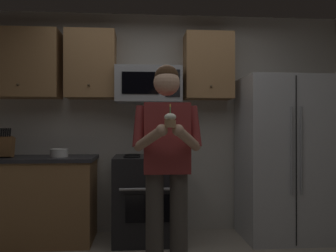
{
  "coord_description": "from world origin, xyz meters",
  "views": [
    {
      "loc": [
        -0.24,
        -2.5,
        1.24
      ],
      "look_at": [
        -0.01,
        0.39,
        1.25
      ],
      "focal_mm": 37.4,
      "sensor_mm": 36.0,
      "label": 1
    }
  ],
  "objects_px": {
    "oven_range": "(149,198)",
    "knife_block": "(5,146)",
    "microwave": "(148,85)",
    "bowl_large_white": "(59,153)",
    "refrigerator": "(282,157)",
    "person": "(167,157)",
    "cupcake": "(170,120)"
  },
  "relations": [
    {
      "from": "cupcake",
      "to": "oven_range",
      "type": "bearing_deg",
      "value": 95.62
    },
    {
      "from": "microwave",
      "to": "cupcake",
      "type": "xyz_separation_m",
      "value": [
        0.13,
        -1.43,
        -0.43
      ]
    },
    {
      "from": "refrigerator",
      "to": "knife_block",
      "type": "xyz_separation_m",
      "value": [
        -3.02,
        0.01,
        0.14
      ]
    },
    {
      "from": "microwave",
      "to": "bowl_large_white",
      "type": "relative_size",
      "value": 3.83
    },
    {
      "from": "microwave",
      "to": "cupcake",
      "type": "bearing_deg",
      "value": -84.85
    },
    {
      "from": "bowl_large_white",
      "to": "oven_range",
      "type": "bearing_deg",
      "value": 1.09
    },
    {
      "from": "microwave",
      "to": "knife_block",
      "type": "xyz_separation_m",
      "value": [
        -1.52,
        -0.15,
        -0.68
      ]
    },
    {
      "from": "knife_block",
      "to": "oven_range",
      "type": "bearing_deg",
      "value": 1.12
    },
    {
      "from": "person",
      "to": "knife_block",
      "type": "bearing_deg",
      "value": 150.07
    },
    {
      "from": "person",
      "to": "refrigerator",
      "type": "bearing_deg",
      "value": 34.41
    },
    {
      "from": "refrigerator",
      "to": "oven_range",
      "type": "bearing_deg",
      "value": 178.5
    },
    {
      "from": "microwave",
      "to": "refrigerator",
      "type": "height_order",
      "value": "microwave"
    },
    {
      "from": "bowl_large_white",
      "to": "person",
      "type": "bearing_deg",
      "value": -41.32
    },
    {
      "from": "refrigerator",
      "to": "bowl_large_white",
      "type": "bearing_deg",
      "value": 179.51
    },
    {
      "from": "refrigerator",
      "to": "person",
      "type": "relative_size",
      "value": 1.02
    },
    {
      "from": "knife_block",
      "to": "person",
      "type": "bearing_deg",
      "value": -29.93
    },
    {
      "from": "oven_range",
      "to": "knife_block",
      "type": "relative_size",
      "value": 2.91
    },
    {
      "from": "oven_range",
      "to": "person",
      "type": "xyz_separation_m",
      "value": [
        0.13,
        -0.98,
        0.53
      ]
    },
    {
      "from": "person",
      "to": "cupcake",
      "type": "xyz_separation_m",
      "value": [
        0.0,
        -0.33,
        0.3
      ]
    },
    {
      "from": "microwave",
      "to": "person",
      "type": "xyz_separation_m",
      "value": [
        0.13,
        -1.1,
        -0.72
      ]
    },
    {
      "from": "cupcake",
      "to": "refrigerator",
      "type": "bearing_deg",
      "value": 42.76
    },
    {
      "from": "refrigerator",
      "to": "bowl_large_white",
      "type": "distance_m",
      "value": 2.46
    },
    {
      "from": "oven_range",
      "to": "knife_block",
      "type": "xyz_separation_m",
      "value": [
        -1.52,
        -0.03,
        0.58
      ]
    },
    {
      "from": "knife_block",
      "to": "bowl_large_white",
      "type": "distance_m",
      "value": 0.56
    },
    {
      "from": "knife_block",
      "to": "cupcake",
      "type": "xyz_separation_m",
      "value": [
        1.65,
        -1.28,
        0.25
      ]
    },
    {
      "from": "oven_range",
      "to": "refrigerator",
      "type": "bearing_deg",
      "value": -1.5
    },
    {
      "from": "refrigerator",
      "to": "microwave",
      "type": "bearing_deg",
      "value": 173.97
    },
    {
      "from": "microwave",
      "to": "oven_range",
      "type": "bearing_deg",
      "value": -90.02
    },
    {
      "from": "refrigerator",
      "to": "person",
      "type": "distance_m",
      "value": 1.66
    },
    {
      "from": "microwave",
      "to": "person",
      "type": "distance_m",
      "value": 1.32
    },
    {
      "from": "refrigerator",
      "to": "cupcake",
      "type": "distance_m",
      "value": 1.91
    },
    {
      "from": "microwave",
      "to": "bowl_large_white",
      "type": "distance_m",
      "value": 1.23
    }
  ]
}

